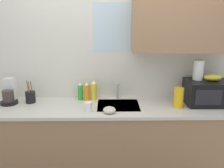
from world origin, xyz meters
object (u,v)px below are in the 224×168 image
Objects in this scene: banana_bunch at (213,78)px; dish_soap_bottle_orange at (87,92)px; coffee_maker at (9,94)px; dish_soap_bottle_green at (80,91)px; cereal_canister at (179,98)px; utensil_crock at (30,97)px; microwave at (207,92)px; small_bowl at (109,110)px; dish_soap_bottle_yellow at (94,90)px; paper_towel_roll at (198,70)px; mug_white at (88,107)px.

banana_bunch is 0.91× the size of dish_soap_bottle_orange.
coffee_maker is at bearing 178.52° from banana_bunch.
cereal_canister is (1.08, -0.26, 0.01)m from dish_soap_bottle_green.
utensil_crock is (-2.03, 0.07, -0.24)m from banana_bunch.
microwave is at bearing 16.17° from cereal_canister.
cereal_canister is at bearing -13.28° from dish_soap_bottle_orange.
dish_soap_bottle_green is (-1.47, 0.16, -0.20)m from banana_bunch.
dish_soap_bottle_yellow is at bearing 113.37° from small_bowl.
microwave is 1.12m from small_bowl.
dish_soap_bottle_orange reaches higher than dish_soap_bottle_green.
banana_bunch is 2.27m from coffee_maker.
dish_soap_bottle_yellow is at bearing 19.68° from dish_soap_bottle_orange.
utensil_crock is 2.01× the size of small_bowl.
coffee_maker is 1.07× the size of utensil_crock.
microwave is 1.28m from dish_soap_bottle_yellow.
cereal_canister is (1.87, -0.16, 0.00)m from coffee_maker.
small_bowl is at bearing -50.33° from dish_soap_bottle_green.
paper_towel_roll is 1.09m from small_bowl.
coffee_maker is at bearing -173.47° from dish_soap_bottle_yellow.
paper_towel_roll is at bearing -0.60° from utensil_crock.
dish_soap_bottle_orange is at bearing 175.98° from paper_towel_roll.
microwave is 1.98× the size of dish_soap_bottle_yellow.
small_bowl is (0.18, -0.42, -0.08)m from dish_soap_bottle_yellow.
mug_white is at bearing 164.74° from small_bowl.
cereal_canister is 0.97m from mug_white.
microwave is at bearing -6.38° from dish_soap_bottle_green.
dish_soap_bottle_yellow is at bearing 174.29° from paper_towel_roll.
mug_white is (-1.36, -0.19, -0.26)m from banana_bunch.
small_bowl is (0.34, -0.41, -0.07)m from dish_soap_bottle_green.
mug_white is at bearing -15.33° from coffee_maker.
small_bowl is at bearing -15.26° from mug_white.
microwave is at bearing -27.38° from paper_towel_roll.
paper_towel_roll is at bearing 32.01° from cereal_canister.
dish_soap_bottle_green is 1.66× the size of small_bowl.
paper_towel_roll is at bearing 152.62° from microwave.
small_bowl is at bearing -56.06° from dish_soap_bottle_orange.
dish_soap_bottle_yellow is at bearing 163.94° from cereal_canister.
dish_soap_bottle_orange is at bearing -14.51° from dish_soap_bottle_green.
microwave reaches higher than small_bowl.
microwave is 2.08× the size of dish_soap_bottle_orange.
small_bowl is (0.90, -0.32, -0.04)m from utensil_crock.
banana_bunch is 1.19m from small_bowl.
dish_soap_bottle_yellow is 0.72m from utensil_crock.
dish_soap_bottle_yellow is at bearing 6.53° from coffee_maker.
banana_bunch is 1.50m from dish_soap_bottle_green.
small_bowl is at bearing -168.63° from cereal_canister.
utensil_crock is (-1.98, 0.07, -0.07)m from microwave.
dish_soap_bottle_green is at bearing 173.62° from microwave.
paper_towel_roll is 1.02× the size of cereal_canister.
paper_towel_roll reaches higher than cereal_canister.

